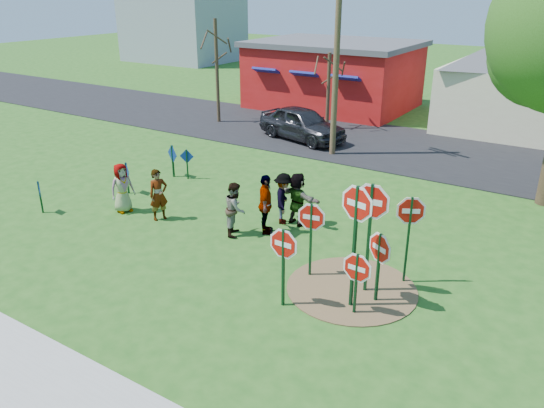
{
  "coord_description": "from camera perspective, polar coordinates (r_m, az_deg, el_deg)",
  "views": [
    {
      "loc": [
        8.9,
        -11.53,
        6.89
      ],
      "look_at": [
        1.27,
        0.43,
        1.05
      ],
      "focal_mm": 35.0,
      "sensor_mm": 36.0,
      "label": 1
    }
  ],
  "objects": [
    {
      "name": "blue_diamond_b",
      "position": [
        19.5,
        -15.34,
        3.09
      ],
      "size": [
        0.58,
        0.31,
        1.16
      ],
      "rotation": [
        0.0,
        0.0,
        -0.48
      ],
      "color": "#0E3519",
      "rests_on": "ground"
    },
    {
      "name": "stop_sign_b",
      "position": [
        12.36,
        10.58,
        -0.76
      ],
      "size": [
        1.17,
        0.09,
        2.94
      ],
      "rotation": [
        0.0,
        0.0,
        0.06
      ],
      "color": "#0E3519",
      "rests_on": "ground"
    },
    {
      "name": "utility_pole",
      "position": [
        22.81,
        6.97,
        15.71
      ],
      "size": [
        1.92,
        0.76,
        8.18
      ],
      "rotation": [
        0.0,
        0.0,
        -0.34
      ],
      "color": "#4C3823",
      "rests_on": "ground"
    },
    {
      "name": "stop_sign_f",
      "position": [
        12.33,
        11.49,
        -5.1
      ],
      "size": [
        0.88,
        0.48,
        1.89
      ],
      "rotation": [
        0.0,
        0.0,
        -0.49
      ],
      "color": "#0E3519",
      "rests_on": "ground"
    },
    {
      "name": "person_f",
      "position": [
        16.3,
        2.76,
        0.56
      ],
      "size": [
        1.63,
        0.93,
        1.68
      ],
      "primitive_type": "imported",
      "rotation": [
        0.0,
        0.0,
        2.85
      ],
      "color": "#225136",
      "rests_on": "ground"
    },
    {
      "name": "blue_diamond_a",
      "position": [
        18.74,
        -23.71,
        1.06
      ],
      "size": [
        0.52,
        0.29,
        1.1
      ],
      "rotation": [
        0.0,
        0.0,
        -0.5
      ],
      "color": "#0E3519",
      "rests_on": "ground"
    },
    {
      "name": "dirt_patch",
      "position": [
        13.32,
        8.55,
        -8.97
      ],
      "size": [
        3.2,
        3.2,
        0.03
      ],
      "primitive_type": "cylinder",
      "color": "brown",
      "rests_on": "ground"
    },
    {
      "name": "person_a",
      "position": [
        17.9,
        -15.82,
        1.68
      ],
      "size": [
        0.72,
        0.92,
        1.64
      ],
      "primitive_type": "imported",
      "rotation": [
        0.0,
        0.0,
        1.29
      ],
      "color": "#3D5A98",
      "rests_on": "ground"
    },
    {
      "name": "ground",
      "position": [
        16.11,
        -4.63,
        -3.01
      ],
      "size": [
        120.0,
        120.0,
        0.0
      ],
      "primitive_type": "plane",
      "color": "#215217",
      "rests_on": "ground"
    },
    {
      "name": "stop_sign_g",
      "position": [
        13.12,
        4.24,
        -2.13
      ],
      "size": [
        0.95,
        0.2,
        2.12
      ],
      "rotation": [
        0.0,
        0.0,
        0.19
      ],
      "color": "#0E3519",
      "rests_on": "ground"
    },
    {
      "name": "bare_tree_east",
      "position": [
        27.49,
        6.12,
        13.08
      ],
      "size": [
        1.8,
        1.8,
        3.87
      ],
      "color": "#382819",
      "rests_on": "ground"
    },
    {
      "name": "blue_diamond_d",
      "position": [
        20.52,
        -9.14,
        4.65
      ],
      "size": [
        0.54,
        0.21,
        1.19
      ],
      "rotation": [
        0.0,
        0.0,
        0.35
      ],
      "color": "#0E3519",
      "rests_on": "ground"
    },
    {
      "name": "stop_sign_d",
      "position": [
        13.11,
        14.64,
        -1.51
      ],
      "size": [
        0.85,
        0.47,
        2.42
      ],
      "rotation": [
        0.0,
        0.0,
        0.49
      ],
      "color": "#0E3519",
      "rests_on": "ground"
    },
    {
      "name": "red_building",
      "position": [
        33.21,
        6.68,
        13.71
      ],
      "size": [
        9.4,
        7.69,
        3.9
      ],
      "color": "#A41210",
      "rests_on": "ground"
    },
    {
      "name": "cream_house",
      "position": [
        29.99,
        26.42,
        12.53
      ],
      "size": [
        9.4,
        9.4,
        6.5
      ],
      "color": "beige",
      "rests_on": "ground"
    },
    {
      "name": "stop_sign_e",
      "position": [
        11.9,
        9.11,
        -7.22
      ],
      "size": [
        0.94,
        0.06,
        1.63
      ],
      "rotation": [
        0.0,
        0.0,
        -0.04
      ],
      "color": "#0E3519",
      "rests_on": "ground"
    },
    {
      "name": "person_c",
      "position": [
        15.66,
        -3.95,
        -0.51
      ],
      "size": [
        0.91,
        0.98,
        1.63
      ],
      "primitive_type": "imported",
      "rotation": [
        0.0,
        0.0,
        2.04
      ],
      "color": "brown",
      "rests_on": "ground"
    },
    {
      "name": "person_e",
      "position": [
        15.64,
        -0.7,
        -0.06
      ],
      "size": [
        0.95,
        1.15,
        1.84
      ],
      "primitive_type": "imported",
      "rotation": [
        0.0,
        0.0,
        2.13
      ],
      "color": "#462A58",
      "rests_on": "ground"
    },
    {
      "name": "sidewalk",
      "position": [
        12.04,
        -26.43,
        -15.03
      ],
      "size": [
        22.0,
        1.8,
        0.08
      ],
      "primitive_type": "cube",
      "color": "#9E9E99",
      "rests_on": "ground"
    },
    {
      "name": "bare_tree_west",
      "position": [
        28.87,
        -5.99,
        15.49
      ],
      "size": [
        1.8,
        1.8,
        5.38
      ],
      "color": "#382819",
      "rests_on": "ground"
    },
    {
      "name": "person_b",
      "position": [
        17.0,
        -12.11,
        0.97
      ],
      "size": [
        0.61,
        0.71,
        1.66
      ],
      "primitive_type": "imported",
      "rotation": [
        0.0,
        0.0,
        1.15
      ],
      "color": "#286757",
      "rests_on": "ground"
    },
    {
      "name": "blue_diamond_c",
      "position": [
        20.85,
        -10.65,
        4.94
      ],
      "size": [
        0.68,
        0.28,
        1.28
      ],
      "rotation": [
        0.0,
        0.0,
        -0.36
      ],
      "color": "#0E3519",
      "rests_on": "ground"
    },
    {
      "name": "road",
      "position": [
        25.63,
        11.07,
        6.41
      ],
      "size": [
        120.0,
        7.5,
        0.04
      ],
      "primitive_type": "cube",
      "color": "black",
      "rests_on": "ground"
    },
    {
      "name": "stop_sign_c",
      "position": [
        11.65,
        9.03,
        -1.62
      ],
      "size": [
        1.09,
        0.27,
        3.12
      ],
      "rotation": [
        0.0,
        0.0,
        -0.23
      ],
      "color": "#0E3519",
      "rests_on": "ground"
    },
    {
      "name": "person_d",
      "position": [
        16.36,
        1.25,
        0.58
      ],
      "size": [
        1.01,
        1.21,
        1.63
      ],
      "primitive_type": "imported",
      "rotation": [
        0.0,
        0.0,
        2.04
      ],
      "color": "#2D2E32",
      "rests_on": "ground"
    },
    {
      "name": "stop_sign_a",
      "position": [
        11.89,
        1.23,
        -5.05
      ],
      "size": [
        0.97,
        0.07,
        2.07
      ],
      "rotation": [
        0.0,
        0.0,
        -0.01
      ],
      "color": "#0E3519",
      "rests_on": "ground"
    },
    {
      "name": "suv",
      "position": [
        25.61,
        3.24,
        8.64
      ],
      "size": [
        4.91,
        2.98,
        1.56
      ],
      "primitive_type": "imported",
      "rotation": [
        0.0,
        0.0,
        1.31
      ],
      "color": "#303035",
      "rests_on": "road"
    },
    {
      "name": "distant_building",
      "position": [
        55.63,
        -9.58,
        19.11
      ],
      "size": [
        10.0,
        8.0,
        8.0
      ],
      "primitive_type": "cube",
      "color": "#8C939E",
      "rests_on": "ground"
    }
  ]
}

